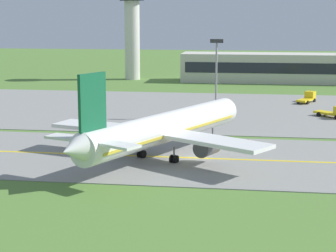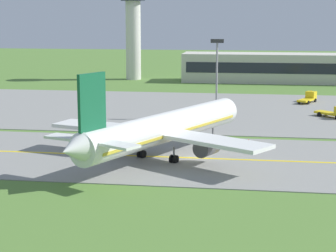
{
  "view_description": "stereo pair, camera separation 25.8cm",
  "coord_description": "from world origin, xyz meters",
  "views": [
    {
      "loc": [
        8.05,
        -78.76,
        19.14
      ],
      "look_at": [
        -3.88,
        2.01,
        4.0
      ],
      "focal_mm": 64.58,
      "sensor_mm": 36.0,
      "label": 1
    },
    {
      "loc": [
        8.3,
        -78.73,
        19.14
      ],
      "look_at": [
        -3.88,
        2.01,
        4.0
      ],
      "focal_mm": 64.58,
      "sensor_mm": 36.0,
      "label": 2
    }
  ],
  "objects": [
    {
      "name": "ground_plane",
      "position": [
        0.0,
        0.0,
        0.0
      ],
      "size": [
        500.0,
        500.0,
        0.0
      ],
      "primitive_type": "plane",
      "color": "#517A33"
    },
    {
      "name": "taxiway_strip",
      "position": [
        0.0,
        0.0,
        0.05
      ],
      "size": [
        240.0,
        28.0,
        0.1
      ],
      "primitive_type": "cube",
      "color": "gray",
      "rests_on": "ground"
    },
    {
      "name": "apron_pad",
      "position": [
        10.0,
        42.0,
        0.05
      ],
      "size": [
        140.0,
        52.0,
        0.1
      ],
      "primitive_type": "cube",
      "color": "gray",
      "rests_on": "ground"
    },
    {
      "name": "taxiway_centreline",
      "position": [
        0.0,
        0.0,
        0.11
      ],
      "size": [
        220.0,
        0.6,
        0.01
      ],
      "primitive_type": "cube",
      "color": "yellow",
      "rests_on": "taxiway_strip"
    },
    {
      "name": "airplane_lead",
      "position": [
        -4.09,
        -0.43,
        4.13
      ],
      "size": [
        30.91,
        37.37,
        12.7
      ],
      "color": "white",
      "rests_on": "ground"
    },
    {
      "name": "service_truck_baggage",
      "position": [
        22.63,
        35.65,
        1.18
      ],
      "size": [
        5.99,
        5.96,
        2.59
      ],
      "color": "yellow",
      "rests_on": "ground"
    },
    {
      "name": "service_truck_catering",
      "position": [
        19.29,
        55.62,
        1.18
      ],
      "size": [
        4.66,
        6.65,
        2.59
      ],
      "color": "yellow",
      "rests_on": "ground"
    },
    {
      "name": "terminal_building",
      "position": [
        19.99,
        96.16,
        4.09
      ],
      "size": [
        66.63,
        12.32,
        9.35
      ],
      "color": "beige",
      "rests_on": "ground"
    },
    {
      "name": "control_tower",
      "position": [
        -28.71,
        97.69,
        16.81
      ],
      "size": [
        7.6,
        7.6,
        28.0
      ],
      "color": "silver",
      "rests_on": "ground"
    },
    {
      "name": "apron_light_mast",
      "position": [
        0.64,
        32.19,
        9.33
      ],
      "size": [
        2.4,
        0.5,
        14.7
      ],
      "color": "gray",
      "rests_on": "ground"
    },
    {
      "name": "traffic_cone_near_edge",
      "position": [
        -15.98,
        11.59,
        0.3
      ],
      "size": [
        0.44,
        0.44,
        0.6
      ],
      "primitive_type": "cone",
      "color": "orange",
      "rests_on": "ground"
    },
    {
      "name": "traffic_cone_far_edge",
      "position": [
        7.04,
        11.53,
        0.3
      ],
      "size": [
        0.44,
        0.44,
        0.6
      ],
      "primitive_type": "cone",
      "color": "orange",
      "rests_on": "ground"
    }
  ]
}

